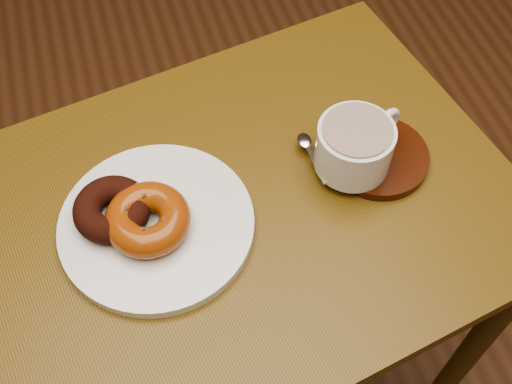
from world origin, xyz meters
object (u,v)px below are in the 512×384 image
object	(u,v)px
coffee_cup	(355,145)
donut_plate	(157,225)
saucer	(378,157)
cafe_table	(243,244)

from	to	relation	value
coffee_cup	donut_plate	bearing A→B (deg)	160.77
saucer	cafe_table	bearing A→B (deg)	-175.41
donut_plate	coffee_cup	distance (m)	0.28
saucer	coffee_cup	bearing A→B (deg)	-176.42
cafe_table	coffee_cup	world-z (taller)	coffee_cup
donut_plate	saucer	world-z (taller)	same
saucer	coffee_cup	world-z (taller)	coffee_cup
cafe_table	donut_plate	bearing A→B (deg)	171.81
donut_plate	saucer	size ratio (longest dim) A/B	1.81
saucer	coffee_cup	size ratio (longest dim) A/B	1.07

